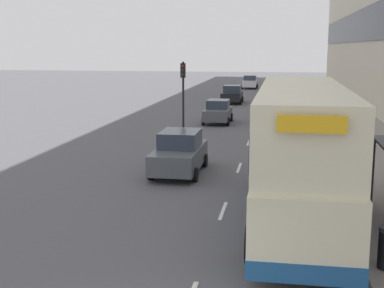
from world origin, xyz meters
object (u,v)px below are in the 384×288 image
car_0 (218,112)px  traffic_light_far_kerb (183,85)px  double_decker_bus_near (300,152)px  car_2 (250,82)px  car_3 (179,153)px  car_1 (232,94)px

car_0 → traffic_light_far_kerb: (-1.66, -4.83, 2.24)m
car_0 → double_decker_bus_near: bearing=103.4°
car_2 → traffic_light_far_kerb: 37.97m
car_0 → traffic_light_far_kerb: traffic_light_far_kerb is taller
traffic_light_far_kerb → double_decker_bus_near: bearing=-68.0°
double_decker_bus_near → car_2: size_ratio=2.78×
car_0 → car_3: car_3 is taller
car_1 → car_3: (0.52, -29.72, 0.04)m
car_3 → traffic_light_far_kerb: traffic_light_far_kerb is taller
car_2 → car_3: 48.80m
car_1 → car_2: (0.56, 19.08, -0.01)m
double_decker_bus_near → car_1: size_ratio=2.84×
car_0 → car_1: 13.95m
car_2 → traffic_light_far_kerb: (-1.92, -37.85, 2.22)m
car_2 → car_3: bearing=90.0°
car_1 → traffic_light_far_kerb: 18.95m
traffic_light_far_kerb → car_3: bearing=-80.2°
car_3 → traffic_light_far_kerb: bearing=-80.2°
double_decker_bus_near → car_0: bearing=103.4°
car_0 → car_2: size_ratio=0.96×
car_1 → car_3: 29.73m
car_3 → car_2: bearing=-90.0°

